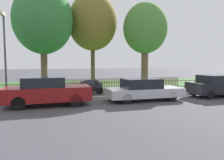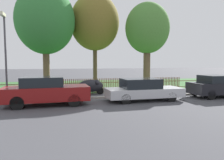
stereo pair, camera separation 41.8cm
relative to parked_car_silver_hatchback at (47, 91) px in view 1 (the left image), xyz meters
name	(u,v)px [view 1 (the left image)]	position (x,y,z in m)	size (l,w,h in m)	color
ground_plane	(124,98)	(4.72, 1.30, -0.78)	(120.00, 120.00, 0.00)	#424247
kerb_stone	(123,97)	(4.72, 1.40, -0.72)	(30.72, 0.20, 0.12)	#9E998E
grass_strip	(99,85)	(4.72, 9.23, -0.77)	(30.72, 11.08, 0.01)	#33602D
park_fence	(114,85)	(4.72, 3.70, -0.23)	(30.72, 0.05, 1.10)	brown
parked_car_silver_hatchback	(47,91)	(0.00, 0.00, 0.00)	(4.49, 1.99, 1.53)	maroon
parked_car_black_saloon	(143,90)	(5.56, 0.09, -0.12)	(4.60, 1.87, 1.33)	#BCBCC1
parked_car_navy_estate	(216,86)	(10.85, 0.23, -0.05)	(3.83, 1.87, 1.44)	black
covered_motorcycle	(91,86)	(2.88, 3.10, -0.14)	(1.88, 0.85, 1.07)	black
tree_nearest_kerb	(43,20)	(-0.45, 8.54, 5.19)	(5.24, 5.24, 9.02)	brown
tree_behind_motorcycle	(93,23)	(4.24, 10.06, 5.47)	(4.90, 4.90, 9.08)	brown
tree_mid_park	(145,29)	(9.01, 7.91, 4.71)	(4.24, 4.24, 8.00)	brown
street_lamp	(4,46)	(-2.31, 1.67, 2.46)	(0.20, 0.79, 5.06)	#47474C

